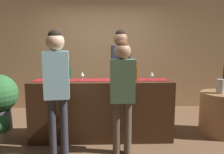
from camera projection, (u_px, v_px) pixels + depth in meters
name	position (u px, v px, depth m)	size (l,w,h in m)	color
ground_plane	(102.00, 137.00, 3.92)	(10.00, 10.00, 0.00)	brown
back_wall	(102.00, 48.00, 5.58)	(6.00, 0.12, 2.90)	tan
bar_counter	(102.00, 109.00, 3.85)	(2.29, 0.60, 0.98)	#3D2314
counter_runner_cloth	(101.00, 80.00, 3.77)	(2.18, 0.28, 0.01)	maroon
wine_bottle_amber	(136.00, 73.00, 3.73)	(0.07, 0.07, 0.30)	brown
wine_bottle_green	(69.00, 73.00, 3.81)	(0.07, 0.07, 0.30)	#194723
wine_glass_near_customer	(152.00, 74.00, 3.71)	(0.07, 0.07, 0.14)	silver
wine_glass_mid_counter	(82.00, 74.00, 3.70)	(0.07, 0.07, 0.14)	silver
bartender	(120.00, 66.00, 4.33)	(0.35, 0.26, 1.83)	#26262B
customer_sipping	(122.00, 85.00, 3.21)	(0.34, 0.23, 1.63)	brown
customer_browsing	(57.00, 79.00, 3.15)	(0.36, 0.25, 1.77)	#33333D
round_side_table	(220.00, 113.00, 4.01)	(0.68, 0.68, 0.74)	#996B42
vase_on_side_table	(220.00, 86.00, 3.89)	(0.13, 0.13, 0.24)	#B7B2A8
potted_plant_small	(1.00, 127.00, 3.72)	(0.29, 0.29, 0.43)	#9E9389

